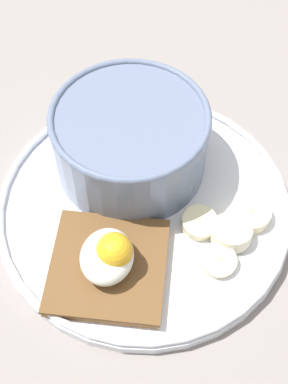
% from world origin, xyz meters
% --- Properties ---
extents(ground_plane, '(1.20, 1.20, 0.02)m').
position_xyz_m(ground_plane, '(0.00, 0.00, 0.01)').
color(ground_plane, gray).
rests_on(ground_plane, ground).
extents(plate, '(0.26, 0.26, 0.02)m').
position_xyz_m(plate, '(0.00, 0.00, 0.03)').
color(plate, white).
rests_on(plate, ground_plane).
extents(oatmeal_bowl, '(0.14, 0.14, 0.07)m').
position_xyz_m(oatmeal_bowl, '(0.04, 0.02, 0.06)').
color(oatmeal_bowl, slate).
rests_on(oatmeal_bowl, plate).
extents(toast_slice, '(0.09, 0.09, 0.01)m').
position_xyz_m(toast_slice, '(-0.07, 0.02, 0.04)').
color(toast_slice, brown).
rests_on(toast_slice, plate).
extents(poached_egg, '(0.05, 0.04, 0.04)m').
position_xyz_m(poached_egg, '(-0.07, 0.02, 0.06)').
color(poached_egg, white).
rests_on(poached_egg, toast_slice).
extents(banana_slice_front, '(0.04, 0.04, 0.01)m').
position_xyz_m(banana_slice_front, '(-0.00, -0.09, 0.04)').
color(banana_slice_front, beige).
rests_on(banana_slice_front, plate).
extents(banana_slice_left, '(0.04, 0.04, 0.01)m').
position_xyz_m(banana_slice_left, '(-0.02, -0.05, 0.04)').
color(banana_slice_left, beige).
rests_on(banana_slice_left, plate).
extents(banana_slice_back, '(0.04, 0.04, 0.02)m').
position_xyz_m(banana_slice_back, '(-0.02, -0.08, 0.04)').
color(banana_slice_back, beige).
rests_on(banana_slice_back, plate).
extents(banana_slice_right, '(0.04, 0.04, 0.01)m').
position_xyz_m(banana_slice_right, '(-0.05, -0.07, 0.04)').
color(banana_slice_right, beige).
rests_on(banana_slice_right, plate).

